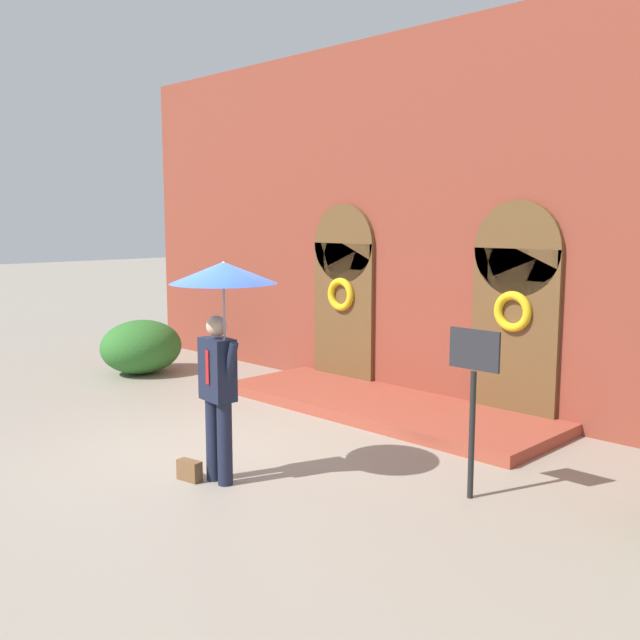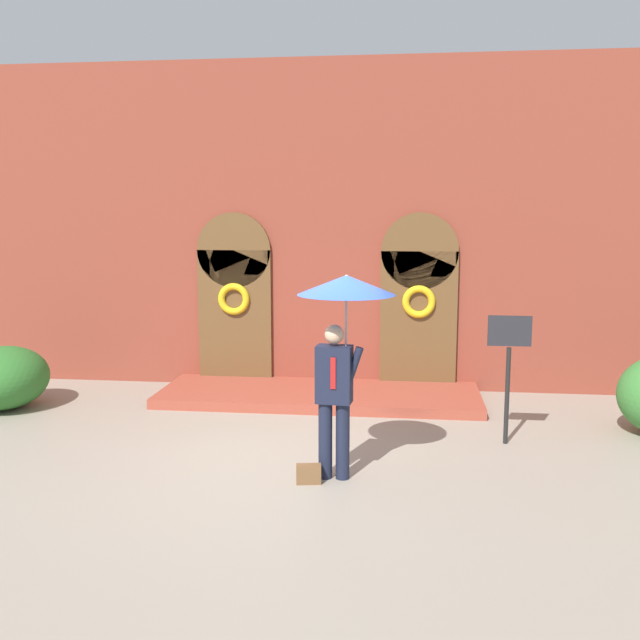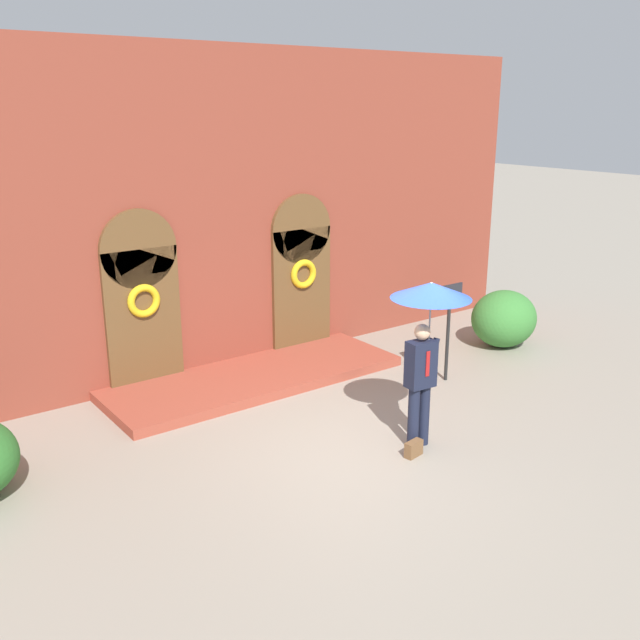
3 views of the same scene
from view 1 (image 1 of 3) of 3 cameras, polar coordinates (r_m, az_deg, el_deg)
The scene contains 6 objects.
ground_plane at distance 8.54m, azimuth -8.44°, elevation -11.08°, with size 80.00×80.00×0.00m, color gray.
building_facade at distance 11.06m, azimuth 8.92°, elevation 7.37°, with size 14.00×2.30×5.60m.
person_with_umbrella at distance 7.36m, azimuth -7.85°, elevation 1.16°, with size 1.10×1.10×2.36m.
handbag at distance 7.95m, azimuth -10.40°, elevation -11.75°, with size 0.28×0.12×0.22m, color brown.
sign_post at distance 7.22m, azimuth 12.17°, elevation -5.12°, with size 0.56×0.06×1.72m.
shrub_left at distance 13.40m, azimuth -14.11°, elevation -2.09°, with size 1.32×1.50×0.98m, color #2D6B28.
Camera 1 is at (6.51, -4.79, 2.77)m, focal length 40.00 mm.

